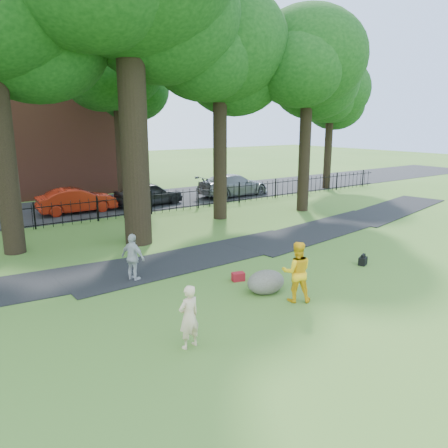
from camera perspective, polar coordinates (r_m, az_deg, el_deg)
ground at (r=12.87m, az=2.03°, el=-9.48°), size 120.00×120.00×0.00m
footpath at (r=16.43m, az=-3.38°, el=-4.36°), size 36.07×3.85×0.03m
street at (r=26.91m, az=-18.93°, el=1.93°), size 80.00×7.00×0.02m
iron_fence at (r=23.04m, az=-16.21°, el=1.82°), size 44.00×0.04×1.20m
tree_row at (r=19.69m, az=-12.50°, el=22.29°), size 26.82×7.96×12.42m
woman at (r=9.95m, az=-4.62°, el=-11.98°), size 0.59×0.43×1.48m
man at (r=12.45m, az=9.47°, el=-6.17°), size 1.07×1.02×1.74m
pedestrian at (r=14.14m, az=-11.79°, el=-4.32°), size 0.71×0.98×1.54m
boulder at (r=13.17m, az=5.49°, el=-7.32°), size 1.36×1.13×0.71m
backpack at (r=16.29m, az=17.68°, el=-4.63°), size 0.43×0.35×0.28m
red_bag at (r=14.04m, az=1.87°, el=-6.89°), size 0.45×0.35×0.27m
red_sedan at (r=25.51m, az=-18.67°, el=2.94°), size 4.26×1.62×1.39m
grey_car at (r=26.73m, az=-9.78°, el=3.93°), size 4.28×2.00×1.42m
silver_car at (r=29.69m, az=1.23°, el=5.12°), size 5.22×2.29×1.49m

